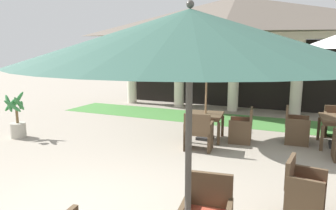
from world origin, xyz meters
name	(u,v)px	position (x,y,z in m)	size (l,w,h in m)	color
background_pavilion	(236,24)	(0.00, 9.11, 3.31)	(10.30, 2.88, 4.32)	beige
lawn_strip	(222,119)	(0.00, 7.33, 0.00)	(12.10, 1.95, 0.01)	#47843D
patio_table_near_foreground	(206,117)	(0.21, 4.76, 0.61)	(0.99, 0.99, 0.71)	brown
patio_umbrella_near_foreground	(207,44)	(0.21, 4.76, 2.52)	(2.71, 2.71, 2.75)	#2D2D2D
patio_chair_near_foreground_east	(242,127)	(1.16, 4.88, 0.41)	(0.63, 0.63, 0.91)	brown
patio_chair_near_foreground_south	(198,132)	(0.33, 3.81, 0.43)	(0.70, 0.61, 0.92)	brown
patio_umbrella_mid_left	(190,40)	(1.79, -0.89, 2.47)	(2.56, 2.56, 2.76)	#2D2D2D
patio_chair_mid_right_north	(336,122)	(3.43, 6.49, 0.40)	(0.64, 0.59, 0.83)	brown
patio_chair_mid_right_west	(295,127)	(2.42, 5.39, 0.43)	(0.61, 0.66, 0.93)	brown
patio_chair_far_back_west	(303,190)	(2.68, 1.48, 0.42)	(0.56, 0.62, 0.87)	brown
potted_palm_left_edge	(17,122)	(-4.54, 2.84, 0.43)	(0.62, 0.64, 1.27)	#B2AD9E
terracotta_urn	(237,126)	(0.83, 5.93, 0.16)	(0.25, 0.25, 0.40)	#9E5633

